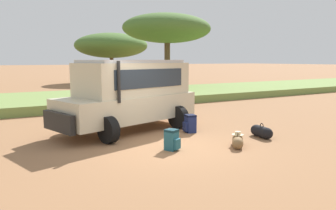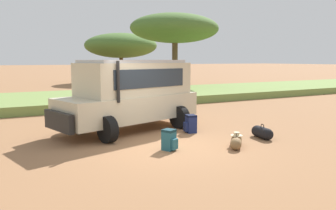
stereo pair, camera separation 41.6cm
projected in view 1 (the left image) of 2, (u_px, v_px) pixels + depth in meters
ground_plane at (168, 145)px, 9.42m from camera, size 320.00×320.00×0.00m
grass_bank at (73, 99)px, 18.50m from camera, size 120.00×7.00×0.44m
safari_vehicle at (130, 93)px, 11.31m from camera, size 5.47×3.53×2.44m
backpack_beside_front_wheel at (190, 124)px, 11.08m from camera, size 0.45×0.42×0.61m
backpack_cluster_center at (172, 140)px, 8.90m from camera, size 0.41×0.46×0.57m
duffel_bag_low_black_case at (238, 141)px, 9.29m from camera, size 0.73×0.78×0.41m
duffel_bag_soft_canvas at (262, 132)px, 10.38m from camera, size 0.44×0.90×0.46m
acacia_tree_centre_back at (167, 29)px, 24.22m from camera, size 6.78×5.78×5.84m
acacia_tree_right_mid at (111, 46)px, 35.12m from camera, size 7.76×7.85×5.29m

